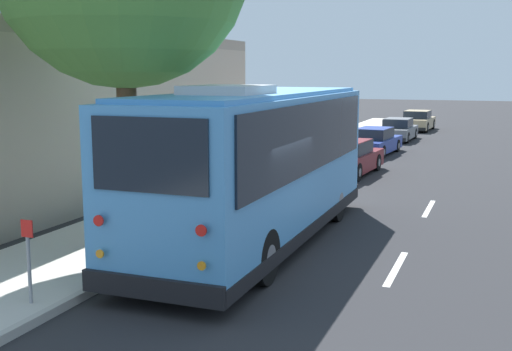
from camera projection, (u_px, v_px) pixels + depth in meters
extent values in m
plane|color=#28282B|center=(246.00, 262.00, 13.05)|extent=(160.00, 160.00, 0.00)
cube|color=beige|center=(103.00, 243.00, 14.25)|extent=(80.00, 3.09, 0.15)
cube|color=#AAA69D|center=(168.00, 250.00, 13.68)|extent=(80.00, 0.14, 0.15)
cube|color=#4C93D1|center=(258.00, 164.00, 14.24)|extent=(9.41, 2.51, 3.03)
cube|color=black|center=(258.00, 225.00, 14.47)|extent=(9.46, 2.56, 0.28)
cube|color=black|center=(258.00, 134.00, 14.14)|extent=(8.64, 2.60, 1.46)
cube|color=black|center=(316.00, 120.00, 18.50)|extent=(0.03, 2.19, 1.53)
cube|color=black|center=(149.00, 155.00, 9.76)|extent=(0.03, 2.01, 1.17)
cube|color=black|center=(316.00, 95.00, 18.39)|extent=(0.04, 1.81, 0.22)
cube|color=#4C93D1|center=(258.00, 94.00, 14.00)|extent=(8.83, 2.28, 0.10)
cube|color=silver|center=(228.00, 90.00, 12.43)|extent=(1.73, 1.42, 0.20)
cube|color=black|center=(315.00, 188.00, 18.84)|extent=(0.10, 2.53, 0.36)
cube|color=black|center=(151.00, 289.00, 10.08)|extent=(0.10, 2.53, 0.36)
cylinder|color=red|center=(99.00, 221.00, 10.18)|extent=(0.03, 0.18, 0.18)
cylinder|color=orange|center=(100.00, 254.00, 10.27)|extent=(0.03, 0.14, 0.14)
cylinder|color=red|center=(201.00, 231.00, 9.55)|extent=(0.03, 0.18, 0.18)
cylinder|color=orange|center=(202.00, 266.00, 9.64)|extent=(0.03, 0.14, 0.14)
cube|color=white|center=(289.00, 180.00, 19.15)|extent=(0.04, 0.32, 0.18)
cube|color=white|center=(344.00, 184.00, 18.56)|extent=(0.04, 0.32, 0.18)
cube|color=black|center=(266.00, 109.00, 18.66)|extent=(0.06, 0.10, 0.24)
cylinder|color=black|center=(256.00, 195.00, 17.40)|extent=(1.04, 0.30, 1.04)
cylinder|color=slate|center=(256.00, 195.00, 17.40)|extent=(0.47, 0.32, 0.47)
cylinder|color=black|center=(335.00, 201.00, 16.63)|extent=(1.04, 0.30, 1.04)
cylinder|color=slate|center=(335.00, 201.00, 16.63)|extent=(0.47, 0.32, 0.47)
cylinder|color=black|center=(157.00, 245.00, 12.40)|extent=(1.04, 0.30, 1.04)
cylinder|color=slate|center=(157.00, 245.00, 12.40)|extent=(0.47, 0.32, 0.47)
cylinder|color=black|center=(263.00, 257.00, 11.63)|extent=(1.04, 0.30, 1.04)
cylinder|color=slate|center=(263.00, 257.00, 11.63)|extent=(0.47, 0.32, 0.47)
cube|color=maroon|center=(348.00, 162.00, 24.16)|extent=(4.48, 1.96, 0.65)
cube|color=black|center=(347.00, 147.00, 23.97)|extent=(2.17, 1.58, 0.48)
cube|color=maroon|center=(348.00, 141.00, 23.93)|extent=(2.08, 1.54, 0.05)
cube|color=black|center=(364.00, 160.00, 26.18)|extent=(0.19, 1.62, 0.20)
cube|color=black|center=(329.00, 176.00, 22.21)|extent=(0.19, 1.62, 0.20)
cylinder|color=black|center=(340.00, 160.00, 25.74)|extent=(0.67, 0.24, 0.66)
cylinder|color=slate|center=(340.00, 160.00, 25.74)|extent=(0.31, 0.24, 0.30)
cylinder|color=black|center=(377.00, 162.00, 25.11)|extent=(0.67, 0.24, 0.66)
cylinder|color=slate|center=(377.00, 162.00, 25.11)|extent=(0.31, 0.24, 0.30)
cylinder|color=black|center=(317.00, 170.00, 23.26)|extent=(0.67, 0.24, 0.66)
cylinder|color=slate|center=(317.00, 170.00, 23.26)|extent=(0.31, 0.24, 0.30)
cylinder|color=black|center=(357.00, 172.00, 22.63)|extent=(0.67, 0.24, 0.66)
cylinder|color=slate|center=(357.00, 172.00, 22.63)|extent=(0.31, 0.24, 0.30)
cube|color=navy|center=(374.00, 145.00, 30.14)|extent=(4.51, 1.98, 0.60)
cube|color=black|center=(374.00, 133.00, 29.95)|extent=(2.19, 1.57, 0.48)
cube|color=navy|center=(374.00, 128.00, 29.91)|extent=(2.10, 1.53, 0.05)
cube|color=black|center=(386.00, 144.00, 32.14)|extent=(0.21, 1.58, 0.20)
cube|color=black|center=(361.00, 154.00, 28.19)|extent=(0.21, 1.58, 0.20)
cylinder|color=black|center=(367.00, 144.00, 31.71)|extent=(0.62, 0.25, 0.60)
cylinder|color=slate|center=(367.00, 144.00, 31.71)|extent=(0.29, 0.24, 0.27)
cylinder|color=black|center=(397.00, 146.00, 31.08)|extent=(0.62, 0.25, 0.60)
cylinder|color=slate|center=(397.00, 146.00, 31.08)|extent=(0.29, 0.24, 0.27)
cylinder|color=black|center=(350.00, 150.00, 29.24)|extent=(0.62, 0.25, 0.60)
cylinder|color=slate|center=(350.00, 150.00, 29.24)|extent=(0.29, 0.24, 0.27)
cylinder|color=black|center=(382.00, 152.00, 28.61)|extent=(0.62, 0.25, 0.60)
cylinder|color=slate|center=(382.00, 152.00, 28.61)|extent=(0.29, 0.24, 0.27)
cube|color=slate|center=(398.00, 132.00, 36.22)|extent=(4.13, 1.74, 0.60)
cube|color=black|center=(398.00, 123.00, 36.03)|extent=(1.97, 1.45, 0.48)
cube|color=slate|center=(398.00, 119.00, 36.00)|extent=(1.90, 1.41, 0.05)
cube|color=black|center=(404.00, 133.00, 38.13)|extent=(0.13, 1.57, 0.20)
cube|color=black|center=(391.00, 139.00, 34.37)|extent=(0.13, 1.57, 0.20)
cylinder|color=black|center=(389.00, 133.00, 37.69)|extent=(0.61, 0.22, 0.60)
cylinder|color=slate|center=(389.00, 133.00, 37.69)|extent=(0.28, 0.23, 0.27)
cylinder|color=black|center=(415.00, 134.00, 37.14)|extent=(0.61, 0.22, 0.60)
cylinder|color=slate|center=(415.00, 134.00, 37.14)|extent=(0.28, 0.23, 0.27)
cylinder|color=black|center=(380.00, 137.00, 35.34)|extent=(0.61, 0.22, 0.60)
cylinder|color=slate|center=(380.00, 137.00, 35.34)|extent=(0.28, 0.23, 0.27)
cylinder|color=black|center=(407.00, 138.00, 34.79)|extent=(0.61, 0.22, 0.60)
cylinder|color=slate|center=(407.00, 138.00, 34.79)|extent=(0.28, 0.23, 0.27)
cube|color=tan|center=(417.00, 123.00, 42.46)|extent=(4.39, 1.92, 0.65)
cube|color=black|center=(418.00, 115.00, 42.26)|extent=(2.10, 1.59, 0.48)
cube|color=tan|center=(418.00, 111.00, 42.23)|extent=(2.02, 1.55, 0.05)
cube|color=black|center=(422.00, 124.00, 44.48)|extent=(0.14, 1.70, 0.20)
cube|color=black|center=(412.00, 129.00, 40.51)|extent=(0.14, 1.70, 0.20)
cylinder|color=black|center=(409.00, 123.00, 44.03)|extent=(0.67, 0.23, 0.67)
cylinder|color=slate|center=(409.00, 123.00, 44.03)|extent=(0.31, 0.23, 0.30)
cylinder|color=black|center=(433.00, 124.00, 43.41)|extent=(0.67, 0.23, 0.67)
cylinder|color=slate|center=(433.00, 124.00, 43.41)|extent=(0.31, 0.23, 0.30)
cylinder|color=black|center=(401.00, 127.00, 41.55)|extent=(0.67, 0.23, 0.67)
cylinder|color=slate|center=(401.00, 127.00, 41.55)|extent=(0.31, 0.23, 0.30)
cylinder|color=black|center=(427.00, 127.00, 40.93)|extent=(0.67, 0.23, 0.67)
cylinder|color=slate|center=(427.00, 127.00, 40.93)|extent=(0.31, 0.23, 0.30)
cylinder|color=brown|center=(128.00, 149.00, 13.68)|extent=(0.42, 0.42, 4.13)
cylinder|color=gray|center=(29.00, 270.00, 10.26)|extent=(0.06, 0.06, 1.09)
cube|color=red|center=(27.00, 229.00, 10.15)|extent=(0.02, 0.22, 0.28)
cylinder|color=gray|center=(100.00, 239.00, 12.05)|extent=(0.06, 0.06, 1.15)
cylinder|color=gold|center=(279.00, 173.00, 21.56)|extent=(0.22, 0.22, 0.65)
sphere|color=gold|center=(279.00, 162.00, 21.50)|extent=(0.20, 0.20, 0.20)
cube|color=tan|center=(32.00, 118.00, 20.62)|extent=(18.15, 7.52, 4.71)
cube|color=gray|center=(126.00, 35.00, 18.94)|extent=(18.15, 0.30, 0.40)
cube|color=silver|center=(396.00, 268.00, 12.66)|extent=(2.40, 0.14, 0.01)
cube|color=silver|center=(429.00, 208.00, 18.19)|extent=(2.40, 0.14, 0.01)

